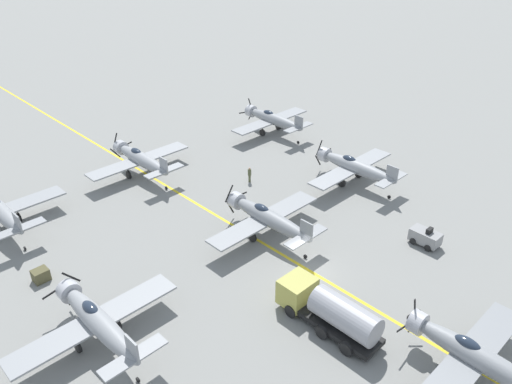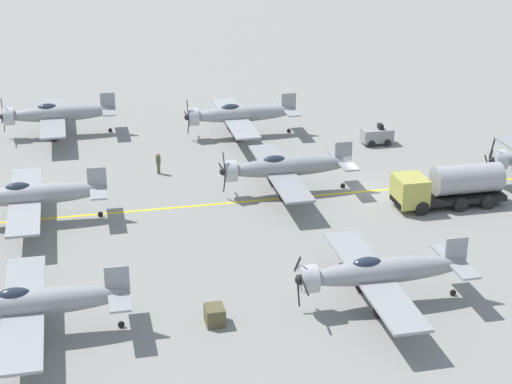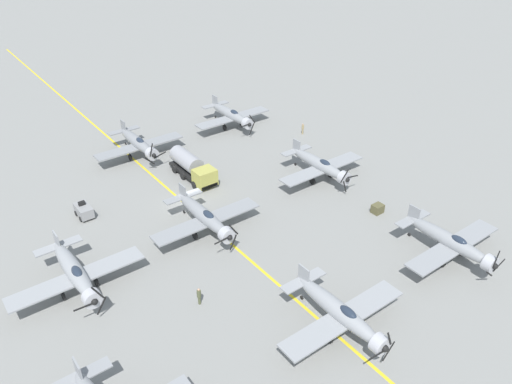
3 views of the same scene
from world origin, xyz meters
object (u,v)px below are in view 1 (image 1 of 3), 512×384
at_px(fuel_tanker, 329,310).
at_px(supply_crate_by_tanker, 41,275).
at_px(airplane_far_center, 140,159).
at_px(airplane_mid_right, 354,167).
at_px(ground_crew_inspecting, 250,174).
at_px(airplane_far_left, 0,211).
at_px(airplane_mid_left, 97,321).
at_px(airplane_far_right, 273,119).
at_px(airplane_near_center, 477,357).
at_px(tow_tractor, 425,237).
at_px(airplane_mid_center, 267,217).

bearing_deg(fuel_tanker, supply_crate_by_tanker, 123.16).
bearing_deg(airplane_far_center, supply_crate_by_tanker, -142.62).
relative_size(airplane_mid_right, ground_crew_inspecting, 6.94).
distance_m(airplane_far_left, fuel_tanker, 30.88).
distance_m(airplane_mid_right, airplane_mid_left, 30.98).
distance_m(ground_crew_inspecting, supply_crate_by_tanker, 23.27).
distance_m(airplane_far_right, ground_crew_inspecting, 13.74).
distance_m(airplane_near_center, ground_crew_inspecting, 29.79).
bearing_deg(tow_tractor, airplane_far_center, 110.28).
bearing_deg(airplane_far_left, airplane_mid_left, -95.58).
bearing_deg(ground_crew_inspecting, airplane_far_left, 158.00).
xyz_separation_m(airplane_mid_right, fuel_tanker, (-18.61, -11.44, -0.50)).
height_order(airplane_mid_right, tow_tractor, airplane_mid_right).
height_order(airplane_near_center, fuel_tanker, airplane_near_center).
bearing_deg(fuel_tanker, airplane_mid_left, 141.64).
relative_size(airplane_mid_left, ground_crew_inspecting, 6.94).
bearing_deg(airplane_far_left, airplane_mid_right, -33.23).
relative_size(airplane_far_left, supply_crate_by_tanker, 9.85).
distance_m(airplane_far_center, ground_crew_inspecting, 12.11).
height_order(airplane_far_left, ground_crew_inspecting, airplane_far_left).
xyz_separation_m(airplane_near_center, tow_tractor, (11.13, 9.51, -1.22)).
xyz_separation_m(airplane_mid_center, fuel_tanker, (-4.84, -10.82, -0.50)).
height_order(airplane_far_left, tow_tractor, airplane_far_left).
distance_m(airplane_mid_right, supply_crate_by_tanker, 31.99).
xyz_separation_m(airplane_far_left, airplane_far_center, (15.10, 0.33, 0.00)).
relative_size(airplane_far_left, airplane_mid_center, 1.00).
height_order(airplane_near_center, ground_crew_inspecting, airplane_near_center).
xyz_separation_m(airplane_mid_right, airplane_mid_center, (-13.77, -0.62, 0.00)).
distance_m(airplane_mid_center, ground_crew_inspecting, 10.54).
distance_m(airplane_mid_right, airplane_mid_center, 13.78).
distance_m(airplane_far_center, fuel_tanker, 29.08).
height_order(airplane_mid_left, airplane_far_right, airplane_far_right).
bearing_deg(supply_crate_by_tanker, airplane_far_right, 13.03).
bearing_deg(airplane_far_center, airplane_far_left, -173.32).
xyz_separation_m(airplane_far_left, airplane_mid_center, (16.60, -17.73, 0.00)).
relative_size(airplane_mid_left, fuel_tanker, 1.50).
xyz_separation_m(airplane_mid_center, ground_crew_inspecting, (5.99, 8.60, -1.07)).
bearing_deg(airplane_far_left, ground_crew_inspecting, -25.82).
relative_size(airplane_mid_center, airplane_near_center, 1.00).
distance_m(airplane_mid_center, tow_tractor, 13.97).
xyz_separation_m(ground_crew_inspecting, supply_crate_by_tanker, (-23.26, -0.39, -0.44)).
relative_size(tow_tractor, ground_crew_inspecting, 1.50).
bearing_deg(airplane_far_center, airplane_far_right, -0.13).
distance_m(airplane_far_left, airplane_mid_left, 18.79).
bearing_deg(supply_crate_by_tanker, airplane_far_center, 31.96).
height_order(airplane_near_center, airplane_far_right, airplane_near_center).
height_order(airplane_mid_right, ground_crew_inspecting, airplane_mid_right).
relative_size(airplane_far_right, tow_tractor, 4.62).
height_order(airplane_mid_right, airplane_mid_left, same).
height_order(ground_crew_inspecting, supply_crate_by_tanker, ground_crew_inspecting).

